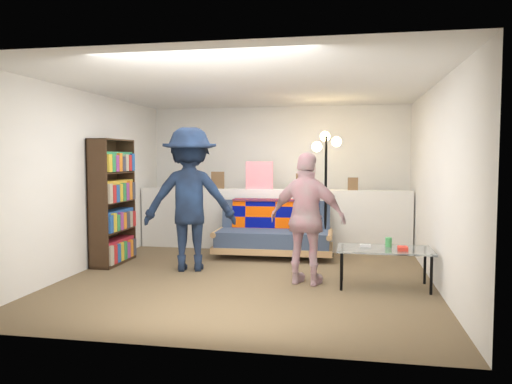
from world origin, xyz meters
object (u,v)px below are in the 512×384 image
at_px(floor_lamp, 326,168).
at_px(person_right, 307,219).
at_px(person_left, 190,199).
at_px(bookshelf, 112,206).
at_px(futon_sofa, 275,233).
at_px(coffee_table, 385,251).

relative_size(floor_lamp, person_right, 1.21).
height_order(person_left, person_right, person_left).
xyz_separation_m(bookshelf, floor_lamp, (2.97, 1.11, 0.53)).
height_order(bookshelf, person_right, bookshelf).
distance_m(floor_lamp, person_right, 1.89).
xyz_separation_m(futon_sofa, person_left, (-1.00, -1.08, 0.60)).
distance_m(bookshelf, coffee_table, 3.82).
height_order(bookshelf, floor_lamp, floor_lamp).
distance_m(coffee_table, floor_lamp, 2.14).
bearing_deg(futon_sofa, bookshelf, -158.07).
relative_size(futon_sofa, person_left, 0.94).
height_order(floor_lamp, person_left, floor_lamp).
bearing_deg(floor_lamp, futon_sofa, -163.84).
bearing_deg(futon_sofa, coffee_table, -45.43).
bearing_deg(person_left, floor_lamp, -156.85).
bearing_deg(futon_sofa, person_right, -68.54).
bearing_deg(futon_sofa, floor_lamp, 16.16).
distance_m(futon_sofa, coffee_table, 2.18).
bearing_deg(floor_lamp, person_left, -143.36).
distance_m(futon_sofa, person_right, 1.75).
bearing_deg(bookshelf, futon_sofa, 21.93).
bearing_deg(person_left, coffee_table, 156.07).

